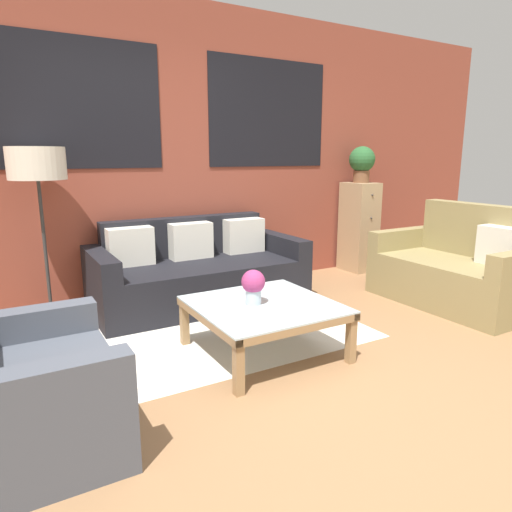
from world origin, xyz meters
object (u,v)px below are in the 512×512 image
(settee_vintage, at_px, (457,271))
(drawer_cabinet, at_px, (359,227))
(potted_plant, at_px, (362,162))
(coffee_table, at_px, (264,310))
(flower_vase, at_px, (253,285))
(couch_dark, at_px, (198,273))
(armchair_corner, at_px, (18,395))
(floor_lamp, at_px, (37,170))

(settee_vintage, height_order, drawer_cabinet, drawer_cabinet)
(potted_plant, bearing_deg, coffee_table, -146.02)
(coffee_table, height_order, potted_plant, potted_plant)
(flower_vase, bearing_deg, drawer_cabinet, 32.70)
(couch_dark, height_order, armchair_corner, armchair_corner)
(couch_dark, bearing_deg, armchair_corner, -134.15)
(potted_plant, height_order, flower_vase, potted_plant)
(settee_vintage, height_order, armchair_corner, settee_vintage)
(armchair_corner, bearing_deg, potted_plant, 26.14)
(floor_lamp, distance_m, flower_vase, 1.97)
(couch_dark, relative_size, potted_plant, 4.62)
(settee_vintage, height_order, coffee_table, settee_vintage)
(coffee_table, relative_size, drawer_cabinet, 0.88)
(armchair_corner, relative_size, floor_lamp, 0.64)
(settee_vintage, xyz_separation_m, flower_vase, (-2.21, -0.03, 0.19))
(armchair_corner, bearing_deg, settee_vintage, 6.31)
(armchair_corner, distance_m, floor_lamp, 2.06)
(floor_lamp, height_order, potted_plant, potted_plant)
(coffee_table, bearing_deg, potted_plant, 33.98)
(flower_vase, bearing_deg, coffee_table, -21.56)
(coffee_table, height_order, floor_lamp, floor_lamp)
(settee_vintage, relative_size, armchair_corner, 1.54)
(couch_dark, bearing_deg, settee_vintage, -30.56)
(couch_dark, height_order, potted_plant, potted_plant)
(armchair_corner, xyz_separation_m, coffee_table, (1.54, 0.35, 0.04))
(armchair_corner, height_order, floor_lamp, floor_lamp)
(drawer_cabinet, relative_size, flower_vase, 4.38)
(flower_vase, bearing_deg, couch_dark, 84.61)
(armchair_corner, xyz_separation_m, drawer_cabinet, (3.77, 1.85, 0.25))
(settee_vintage, relative_size, coffee_table, 1.53)
(couch_dark, xyz_separation_m, coffee_table, (-0.05, -1.29, 0.03))
(floor_lamp, bearing_deg, settee_vintage, -22.28)
(settee_vintage, distance_m, coffee_table, 2.14)
(drawer_cabinet, bearing_deg, settee_vintage, -93.56)
(couch_dark, relative_size, settee_vintage, 1.36)
(couch_dark, xyz_separation_m, armchair_corner, (-1.59, -1.64, -0.01))
(floor_lamp, bearing_deg, drawer_cabinet, 1.14)
(drawer_cabinet, bearing_deg, armchair_corner, -153.86)
(couch_dark, height_order, floor_lamp, floor_lamp)
(couch_dark, xyz_separation_m, flower_vase, (-0.12, -1.27, 0.21))
(couch_dark, bearing_deg, potted_plant, 5.52)
(floor_lamp, relative_size, potted_plant, 3.42)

